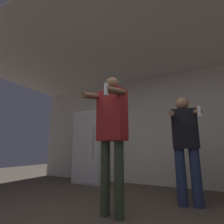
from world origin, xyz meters
name	(u,v)px	position (x,y,z in m)	size (l,w,h in m)	color
wall_back	(159,128)	(0.00, 2.86, 1.27)	(7.00, 0.06, 2.55)	beige
ceiling_slab	(137,47)	(0.00, 1.41, 2.57)	(7.00, 3.35, 0.05)	silver
refrigerator	(92,147)	(-1.61, 2.50, 0.86)	(0.76, 0.69, 1.72)	white
person_woman_foreground	(112,128)	(-0.15, 0.72, 1.05)	(0.49, 0.53, 1.76)	#38422D
person_man_side	(186,143)	(0.66, 1.58, 0.88)	(0.48, 0.54, 1.60)	navy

